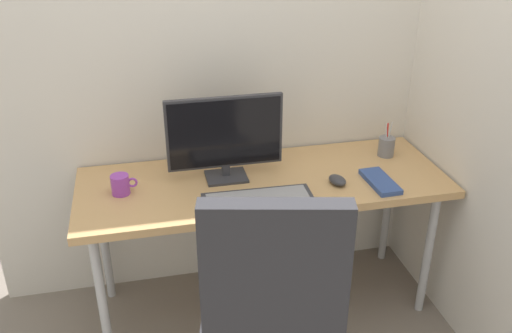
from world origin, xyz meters
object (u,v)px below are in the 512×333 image
(coffee_mug, at_px, (121,185))
(office_chair, at_px, (272,309))
(keyboard, at_px, (258,198))
(mouse, at_px, (337,180))
(monitor, at_px, (225,136))
(notebook, at_px, (380,181))
(pen_holder, at_px, (386,146))

(coffee_mug, bearing_deg, office_chair, -54.87)
(keyboard, distance_m, mouse, 0.39)
(monitor, relative_size, notebook, 2.18)
(pen_holder, bearing_deg, notebook, -119.05)
(keyboard, relative_size, notebook, 1.98)
(monitor, distance_m, pen_holder, 0.83)
(pen_holder, xyz_separation_m, coffee_mug, (-1.28, -0.11, -0.01))
(office_chair, bearing_deg, keyboard, 82.80)
(mouse, height_order, notebook, mouse)
(keyboard, distance_m, coffee_mug, 0.59)
(pen_holder, height_order, notebook, pen_holder)
(office_chair, relative_size, monitor, 2.11)
(pen_holder, distance_m, coffee_mug, 1.29)
(monitor, relative_size, pen_holder, 2.93)
(monitor, bearing_deg, keyboard, -68.54)
(mouse, bearing_deg, keyboard, 174.16)
(monitor, distance_m, notebook, 0.72)
(keyboard, relative_size, mouse, 4.84)
(mouse, height_order, coffee_mug, coffee_mug)
(monitor, height_order, coffee_mug, monitor)
(notebook, height_order, coffee_mug, coffee_mug)
(notebook, bearing_deg, mouse, 165.98)
(office_chair, xyz_separation_m, coffee_mug, (-0.50, 0.71, 0.18))
(mouse, xyz_separation_m, notebook, (0.19, -0.04, -0.01))
(office_chair, distance_m, notebook, 0.85)
(coffee_mug, bearing_deg, pen_holder, 4.80)
(keyboard, height_order, notebook, notebook)
(monitor, relative_size, keyboard, 1.10)
(notebook, bearing_deg, monitor, 159.63)
(monitor, bearing_deg, pen_holder, 3.76)
(monitor, xyz_separation_m, pen_holder, (0.81, 0.05, -0.16))
(coffee_mug, bearing_deg, keyboard, -18.30)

